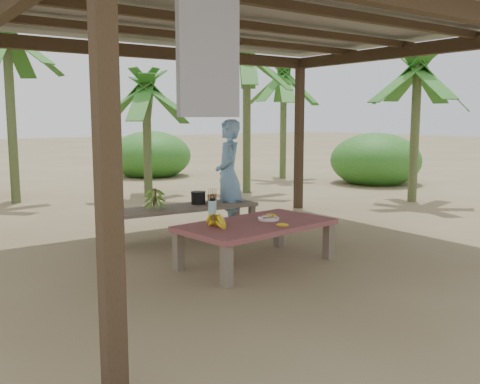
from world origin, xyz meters
TOP-DOWN VIEW (x-y plane):
  - ground at (0.00, 0.00)m, footprint 80.00×80.00m
  - pavilion at (-0.01, -0.01)m, footprint 6.60×5.60m
  - work_table at (-0.25, -0.38)m, footprint 1.90×1.20m
  - bench at (-0.22, 1.40)m, footprint 2.24×0.77m
  - ripe_banana_bunch at (-0.83, -0.36)m, footprint 0.33×0.31m
  - plate at (-0.04, -0.35)m, footprint 0.26×0.26m
  - loose_banana_front at (-0.16, -0.75)m, footprint 0.17×0.06m
  - loose_banana_side at (0.12, -0.21)m, footprint 0.13×0.12m
  - water_flask at (-0.69, -0.12)m, footprint 0.09×0.09m
  - green_banana_stalk at (-0.66, 1.43)m, footprint 0.28×0.28m
  - cooking_pot at (0.06, 1.43)m, footprint 0.21×0.21m
  - skewer_rack at (0.22, 1.31)m, footprint 0.19×0.09m
  - woman at (0.59, 1.42)m, footprint 0.61×0.73m
  - banana_plant_ne at (3.22, 4.54)m, footprint 1.80×1.80m
  - banana_plant_n at (1.12, 5.31)m, footprint 1.80×1.80m
  - banana_plant_nw at (-1.46, 6.04)m, footprint 1.80×1.80m
  - banana_plant_e at (5.21, 1.51)m, footprint 1.80×1.80m
  - banana_plant_far at (5.75, 6.27)m, footprint 1.80×1.80m

SIDE VIEW (x-z plane):
  - ground at x=0.00m, z-range 0.00..0.00m
  - bench at x=-0.22m, z-range 0.17..0.62m
  - work_table at x=-0.25m, z-range 0.18..0.68m
  - plate at x=-0.04m, z-range 0.50..0.54m
  - loose_banana_front at x=-0.16m, z-range 0.50..0.54m
  - loose_banana_side at x=0.12m, z-range 0.50..0.54m
  - cooking_pot at x=0.06m, z-range 0.45..0.63m
  - skewer_rack at x=0.22m, z-range 0.45..0.69m
  - ripe_banana_bunch at x=-0.83m, z-range 0.50..0.67m
  - green_banana_stalk at x=-0.66m, z-range 0.45..0.75m
  - water_flask at x=-0.69m, z-range 0.47..0.81m
  - woman at x=0.59m, z-range 0.00..1.69m
  - banana_plant_n at x=1.12m, z-range 0.83..3.44m
  - banana_plant_e at x=5.21m, z-range 0.99..3.94m
  - banana_plant_far at x=5.75m, z-range 1.06..4.17m
  - pavilion at x=-0.01m, z-range 1.30..4.25m
  - banana_plant_ne at x=3.22m, z-range 1.18..4.51m
  - banana_plant_nw at x=-1.46m, z-range 1.29..4.89m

